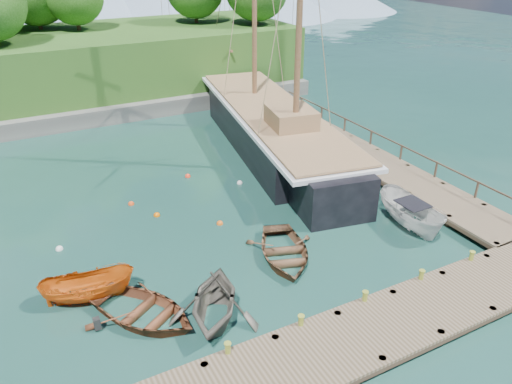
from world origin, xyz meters
TOP-DOWN VIEW (x-y plane):
  - ground at (0.00, 0.00)m, footprint 160.00×160.00m
  - dock_near at (2.00, -6.50)m, footprint 20.00×3.20m
  - dock_east at (11.50, 7.00)m, footprint 3.20×24.00m
  - bollard_0 at (-4.00, -5.10)m, footprint 0.26×0.26m
  - bollard_1 at (-1.00, -5.10)m, footprint 0.26×0.26m
  - bollard_2 at (2.00, -5.10)m, footprint 0.26×0.26m
  - bollard_3 at (5.00, -5.10)m, footprint 0.26×0.26m
  - bollard_4 at (8.00, -5.10)m, footprint 0.26×0.26m
  - rowboat_0 at (-5.94, -1.36)m, footprint 5.37×5.75m
  - rowboat_1 at (-3.47, -2.71)m, footprint 5.21×5.41m
  - rowboat_2 at (1.10, -0.35)m, footprint 4.62×5.42m
  - motorboat_orange at (-7.60, 0.82)m, footprint 4.05×2.23m
  - cabin_boat_white at (8.30, -0.98)m, footprint 2.35×4.91m
  - schooner at (7.37, 11.89)m, footprint 9.16×29.08m
  - mooring_buoy_0 at (-8.17, 5.35)m, footprint 0.36×0.36m
  - mooring_buoy_1 at (-2.98, 6.31)m, footprint 0.35×0.35m
  - mooring_buoy_2 at (-0.30, 3.92)m, footprint 0.35×0.35m
  - mooring_buoy_3 at (2.75, 7.76)m, footprint 0.35×0.35m
  - mooring_buoy_4 at (-3.86, 8.22)m, footprint 0.35×0.35m
  - mooring_buoy_5 at (0.27, 10.15)m, footprint 0.36×0.36m
  - distant_ridge at (4.30, 70.00)m, footprint 117.00×40.00m

SIDE VIEW (x-z plane):
  - ground at x=0.00m, z-range 0.00..0.00m
  - bollard_0 at x=-4.00m, z-range -0.23..0.23m
  - bollard_1 at x=-1.00m, z-range -0.23..0.23m
  - bollard_2 at x=2.00m, z-range -0.23..0.23m
  - bollard_3 at x=5.00m, z-range -0.23..0.23m
  - bollard_4 at x=8.00m, z-range -0.23..0.23m
  - rowboat_0 at x=-5.94m, z-range -0.48..0.48m
  - rowboat_1 at x=-3.47m, z-range -1.10..1.10m
  - rowboat_2 at x=1.10m, z-range -0.48..0.48m
  - motorboat_orange at x=-7.60m, z-range -0.74..0.74m
  - cabin_boat_white at x=8.30m, z-range -0.91..0.91m
  - mooring_buoy_0 at x=-8.17m, z-range -0.18..0.18m
  - mooring_buoy_1 at x=-2.98m, z-range -0.18..0.18m
  - mooring_buoy_2 at x=-0.30m, z-range -0.17..0.17m
  - mooring_buoy_3 at x=2.75m, z-range -0.18..0.18m
  - mooring_buoy_4 at x=-3.86m, z-range -0.18..0.18m
  - mooring_buoy_5 at x=0.27m, z-range -0.18..0.18m
  - dock_near at x=2.00m, z-range -0.12..0.98m
  - dock_east at x=11.50m, z-range -0.12..0.98m
  - schooner at x=7.37m, z-range -9.66..12.07m
  - distant_ridge at x=4.30m, z-range -0.65..9.35m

